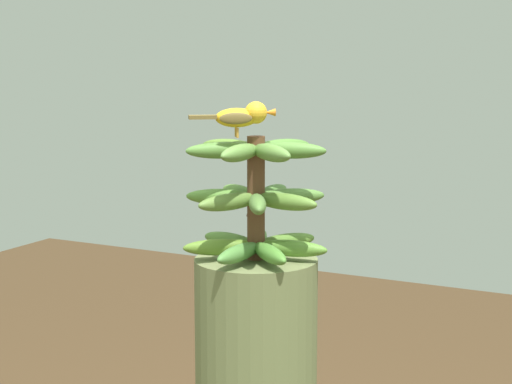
{
  "coord_description": "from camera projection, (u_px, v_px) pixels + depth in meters",
  "views": [
    {
      "loc": [
        -0.84,
        1.61,
        1.52
      ],
      "look_at": [
        0.0,
        0.0,
        1.24
      ],
      "focal_mm": 62.69,
      "sensor_mm": 36.0,
      "label": 1
    }
  ],
  "objects": [
    {
      "name": "perched_bird",
      "position": [
        242.0,
        116.0,
        1.79
      ],
      "size": [
        0.15,
        0.12,
        0.07
      ],
      "color": "#C68933",
      "rests_on": "banana_bunch"
    },
    {
      "name": "banana_bunch",
      "position": [
        256.0,
        198.0,
        1.84
      ],
      "size": [
        0.3,
        0.3,
        0.26
      ],
      "color": "brown",
      "rests_on": "banana_tree"
    }
  ]
}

